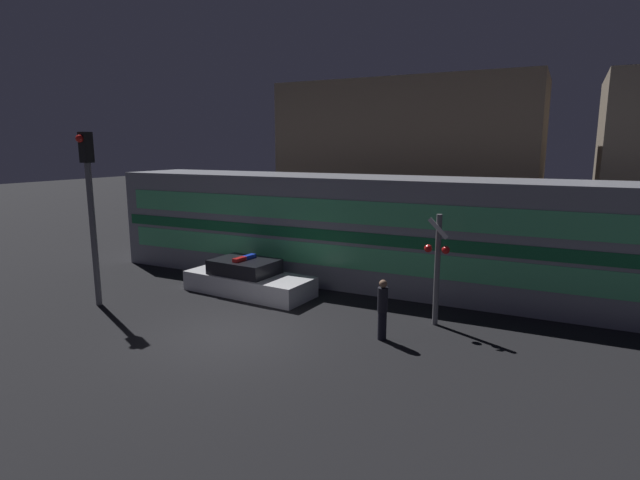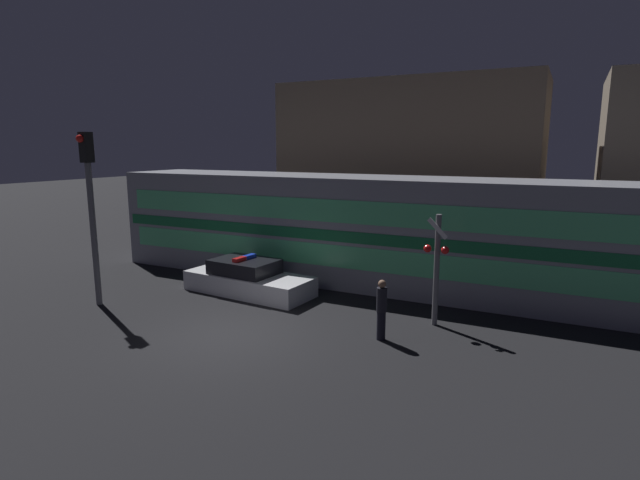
% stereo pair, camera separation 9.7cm
% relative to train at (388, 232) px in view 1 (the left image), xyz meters
% --- Properties ---
extents(ground_plane, '(120.00, 120.00, 0.00)m').
position_rel_train_xyz_m(ground_plane, '(-2.08, -6.52, -1.92)').
color(ground_plane, black).
extents(train, '(21.87, 3.19, 3.85)m').
position_rel_train_xyz_m(train, '(0.00, 0.00, 0.00)').
color(train, gray).
rests_on(train, ground_plane).
extents(police_car, '(4.58, 2.08, 1.26)m').
position_rel_train_xyz_m(police_car, '(-3.86, -3.10, -1.46)').
color(police_car, silver).
rests_on(police_car, ground_plane).
extents(pedestrian, '(0.27, 0.27, 1.59)m').
position_rel_train_xyz_m(pedestrian, '(1.61, -5.05, -1.11)').
color(pedestrian, black).
rests_on(pedestrian, ground_plane).
extents(crossing_signal_near, '(0.69, 0.33, 3.11)m').
position_rel_train_xyz_m(crossing_signal_near, '(2.57, -3.36, -0.21)').
color(crossing_signal_near, slate).
rests_on(crossing_signal_near, ground_plane).
extents(traffic_light_corner, '(0.30, 0.46, 5.32)m').
position_rel_train_xyz_m(traffic_light_corner, '(-7.33, -6.27, 1.32)').
color(traffic_light_corner, slate).
rests_on(traffic_light_corner, ground_plane).
extents(building_left, '(11.42, 4.71, 7.75)m').
position_rel_train_xyz_m(building_left, '(-1.12, 6.02, 1.95)').
color(building_left, brown).
rests_on(building_left, ground_plane).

